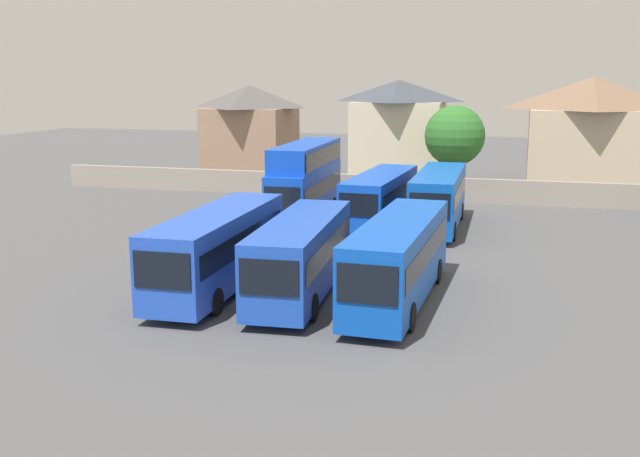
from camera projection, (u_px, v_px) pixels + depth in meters
The scene contains 12 objects.
ground at pixel (379, 218), 48.94m from camera, with size 140.00×140.00×0.00m, color #4C4C4F.
depot_boundary_wall at pixel (398, 188), 56.16m from camera, with size 56.00×0.50×1.80m, color gray.
bus_1 at pixel (218, 246), 32.25m from camera, with size 2.80×11.10×3.46m.
bus_2 at pixel (301, 253), 31.33m from camera, with size 3.12×10.44×3.32m.
bus_3 at pixel (399, 256), 30.43m from camera, with size 2.87×11.19×3.45m.
bus_4 at pixel (305, 178), 47.34m from camera, with size 2.71×10.52×5.02m.
bus_5 at pixel (381, 196), 46.22m from camera, with size 3.16×10.60×3.26m.
bus_6 at pixel (439, 196), 45.21m from camera, with size 2.70×10.70×3.51m.
house_terrace_left at pixel (250, 130), 68.44m from camera, with size 7.69×7.62×8.40m.
house_terrace_centre at pixel (399, 131), 64.29m from camera, with size 7.98×6.55×8.90m.
house_terrace_right at pixel (590, 132), 60.73m from camera, with size 10.17×7.22×9.19m.
tree_behind_wall at pixel (455, 136), 56.76m from camera, with size 4.62×4.62×7.03m.
Camera 1 is at (8.68, -29.43, 9.25)m, focal length 41.61 mm.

